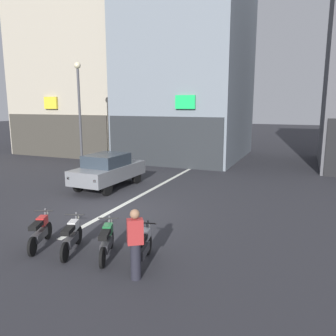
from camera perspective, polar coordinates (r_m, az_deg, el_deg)
ground_plane at (r=13.02m, az=-9.37°, el=-7.13°), size 120.00×120.00×0.00m
lane_centre_line at (r=18.20m, az=0.62°, el=-1.82°), size 0.20×18.00×0.01m
building_corner_left at (r=30.49m, az=-13.64°, el=21.47°), size 9.30×8.79×19.60m
building_mid_block at (r=25.95m, az=3.58°, el=17.14°), size 8.06×9.80×13.75m
car_grey_crossing_near at (r=16.38m, az=-10.06°, el=-0.25°), size 1.91×4.16×1.64m
street_lamp at (r=20.07m, az=-14.74°, el=10.07°), size 0.36×0.36×6.25m
motorcycle_red_row_leftmost at (r=10.27m, az=-20.77°, el=-9.96°), size 0.74×1.57×0.98m
motorcycle_white_row_left_mid at (r=9.65m, az=-15.96°, el=-11.00°), size 0.70×1.59×0.98m
motorcycle_green_row_centre at (r=9.16m, az=-10.31°, el=-11.96°), size 0.73×1.58×0.98m
motorcycle_silver_row_right_mid at (r=8.71m, az=-4.22°, el=-13.06°), size 0.56×1.65×0.98m
person_by_motorcycles at (r=7.86m, az=-5.53°, el=-12.63°), size 0.42×0.39×1.67m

